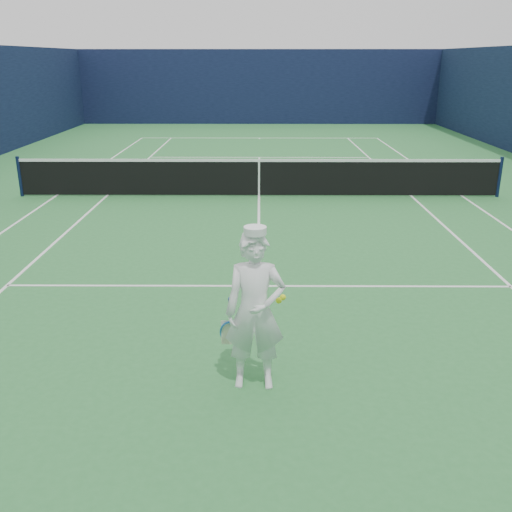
% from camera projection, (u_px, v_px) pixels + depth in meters
% --- Properties ---
extents(ground, '(80.00, 80.00, 0.00)m').
position_uv_depth(ground, '(259.00, 196.00, 15.34)').
color(ground, '#2C7437').
rests_on(ground, ground).
extents(court_markings, '(11.03, 23.83, 0.01)m').
position_uv_depth(court_markings, '(259.00, 196.00, 15.34)').
color(court_markings, white).
rests_on(court_markings, ground).
extents(windscreen_fence, '(20.12, 36.12, 4.00)m').
position_uv_depth(windscreen_fence, '(259.00, 121.00, 14.69)').
color(windscreen_fence, black).
rests_on(windscreen_fence, ground).
extents(tennis_net, '(12.88, 0.09, 1.07)m').
position_uv_depth(tennis_net, '(259.00, 176.00, 15.16)').
color(tennis_net, '#141E4C').
rests_on(tennis_net, ground).
extents(tennis_player, '(0.77, 0.47, 1.87)m').
position_uv_depth(tennis_player, '(255.00, 311.00, 6.21)').
color(tennis_player, white).
rests_on(tennis_player, ground).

